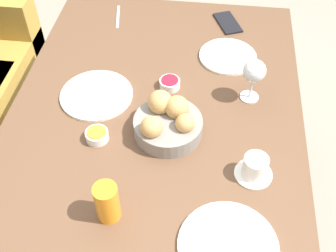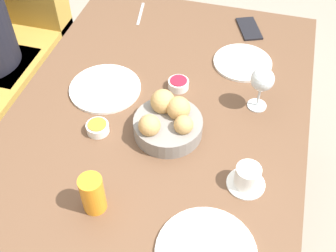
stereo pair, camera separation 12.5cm
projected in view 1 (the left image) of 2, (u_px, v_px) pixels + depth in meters
ground_plane at (157, 239)px, 1.90m from camera, size 10.00×10.00×0.00m
dining_table at (153, 146)px, 1.40m from camera, size 1.51×0.97×0.75m
bread_basket at (168, 121)px, 1.30m from camera, size 0.21×0.21×0.12m
plate_near_left at (228, 246)px, 1.06m from camera, size 0.26×0.26×0.01m
plate_near_right at (228, 56)px, 1.57m from camera, size 0.21×0.21×0.01m
plate_far_center at (96, 95)px, 1.43m from camera, size 0.25×0.25×0.01m
juice_glass at (107, 202)px, 1.08m from camera, size 0.06×0.06×0.12m
wine_glass at (254, 72)px, 1.35m from camera, size 0.08×0.08×0.16m
coffee_cup at (255, 168)px, 1.19m from camera, size 0.11×0.11×0.07m
jam_bowl_berry at (170, 83)px, 1.46m from camera, size 0.07×0.07×0.03m
jam_bowl_honey at (97, 135)px, 1.30m from camera, size 0.07×0.07×0.03m
fork_silver at (118, 17)px, 1.75m from camera, size 0.16×0.04×0.00m
cell_phone at (228, 23)px, 1.72m from camera, size 0.17×0.13×0.01m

